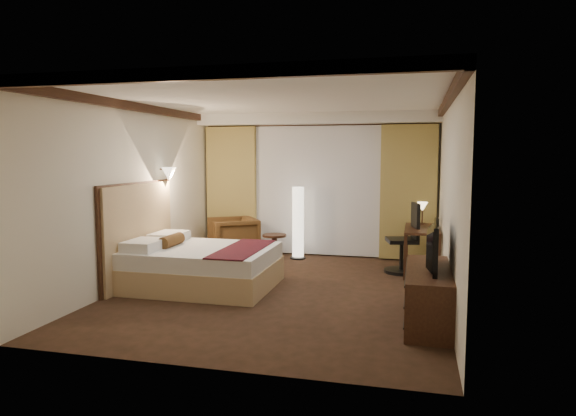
% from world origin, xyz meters
% --- Properties ---
extents(floor, '(4.50, 5.50, 0.01)m').
position_xyz_m(floor, '(0.00, 0.00, 0.00)').
color(floor, black).
rests_on(floor, ground).
extents(ceiling, '(4.50, 5.50, 0.01)m').
position_xyz_m(ceiling, '(0.00, 0.00, 2.70)').
color(ceiling, white).
rests_on(ceiling, back_wall).
extents(back_wall, '(4.50, 0.02, 2.70)m').
position_xyz_m(back_wall, '(0.00, 2.75, 1.35)').
color(back_wall, silver).
rests_on(back_wall, floor).
extents(left_wall, '(0.02, 5.50, 2.70)m').
position_xyz_m(left_wall, '(-2.25, 0.00, 1.35)').
color(left_wall, silver).
rests_on(left_wall, floor).
extents(right_wall, '(0.02, 5.50, 2.70)m').
position_xyz_m(right_wall, '(2.25, 0.00, 1.35)').
color(right_wall, silver).
rests_on(right_wall, floor).
extents(crown_molding, '(4.50, 5.50, 0.12)m').
position_xyz_m(crown_molding, '(0.00, 0.00, 2.64)').
color(crown_molding, black).
rests_on(crown_molding, ceiling).
extents(soffit, '(4.50, 0.50, 0.20)m').
position_xyz_m(soffit, '(0.00, 2.50, 2.60)').
color(soffit, white).
rests_on(soffit, ceiling).
extents(curtain_sheer, '(2.48, 0.04, 2.45)m').
position_xyz_m(curtain_sheer, '(0.00, 2.67, 1.25)').
color(curtain_sheer, silver).
rests_on(curtain_sheer, back_wall).
extents(curtain_left_drape, '(1.00, 0.14, 2.45)m').
position_xyz_m(curtain_left_drape, '(-1.70, 2.61, 1.25)').
color(curtain_left_drape, tan).
rests_on(curtain_left_drape, back_wall).
extents(curtain_right_drape, '(1.00, 0.14, 2.45)m').
position_xyz_m(curtain_right_drape, '(1.70, 2.61, 1.25)').
color(curtain_right_drape, tan).
rests_on(curtain_right_drape, back_wall).
extents(wall_sconce, '(0.24, 0.24, 0.24)m').
position_xyz_m(wall_sconce, '(-2.09, 0.73, 1.62)').
color(wall_sconce, white).
rests_on(wall_sconce, left_wall).
extents(bed, '(2.04, 1.59, 0.60)m').
position_xyz_m(bed, '(-1.17, -0.06, 0.30)').
color(bed, white).
rests_on(bed, floor).
extents(headboard, '(0.12, 1.89, 1.50)m').
position_xyz_m(headboard, '(-2.20, -0.06, 0.75)').
color(headboard, tan).
rests_on(headboard, floor).
extents(armchair, '(1.10, 1.12, 0.85)m').
position_xyz_m(armchair, '(-1.46, 2.00, 0.43)').
color(armchair, '#533418').
rests_on(armchair, floor).
extents(side_table, '(0.44, 0.44, 0.49)m').
position_xyz_m(side_table, '(-0.65, 2.00, 0.24)').
color(side_table, black).
rests_on(side_table, floor).
extents(floor_lamp, '(0.29, 0.29, 1.36)m').
position_xyz_m(floor_lamp, '(-0.27, 2.27, 0.68)').
color(floor_lamp, white).
rests_on(floor_lamp, floor).
extents(desk, '(0.55, 1.21, 0.75)m').
position_xyz_m(desk, '(1.95, 1.63, 0.38)').
color(desk, black).
rests_on(desk, floor).
extents(desk_lamp, '(0.18, 0.18, 0.34)m').
position_xyz_m(desk_lamp, '(1.95, 2.08, 0.92)').
color(desk_lamp, '#FFD899').
rests_on(desk_lamp, desk).
extents(office_chair, '(0.67, 0.67, 1.16)m').
position_xyz_m(office_chair, '(1.63, 1.58, 0.58)').
color(office_chair, black).
rests_on(office_chair, floor).
extents(dresser, '(0.50, 1.62, 0.63)m').
position_xyz_m(dresser, '(2.00, -0.90, 0.32)').
color(dresser, black).
rests_on(dresser, floor).
extents(television, '(0.61, 1.01, 0.13)m').
position_xyz_m(television, '(1.97, -0.90, 0.91)').
color(television, black).
rests_on(television, dresser).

